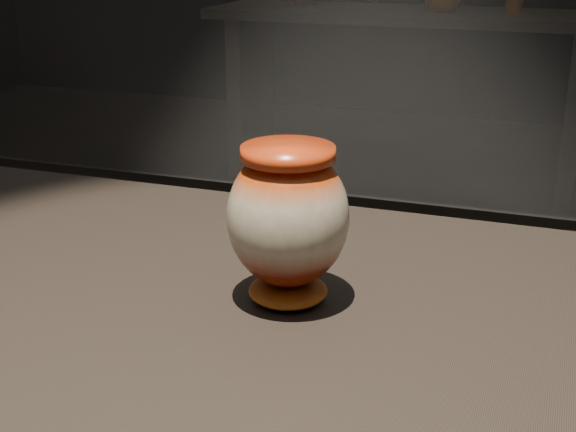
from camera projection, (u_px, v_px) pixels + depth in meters
The scene contains 3 objects.
main_vase at pixel (288, 219), 0.89m from camera, with size 0.15×0.15×0.18m.
back_shelf at pixel (404, 63), 4.11m from camera, with size 2.00×0.60×0.90m.
back_vase_right at pixel (514, 2), 3.84m from camera, with size 0.08×0.08×0.10m, color brown.
Camera 1 is at (0.41, -0.73, 1.31)m, focal length 50.00 mm.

